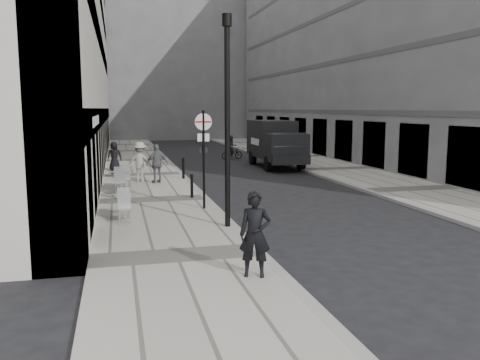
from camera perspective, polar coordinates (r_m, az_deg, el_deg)
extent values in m
plane|color=black|center=(10.14, 6.27, -12.46)|extent=(120.00, 120.00, 0.00)
cube|color=#A9A398|center=(27.17, -10.84, 0.54)|extent=(4.00, 60.00, 0.12)
cube|color=#A9A398|center=(29.79, 10.80, 1.19)|extent=(4.00, 60.00, 0.12)
cube|color=beige|center=(33.97, -18.90, 16.87)|extent=(4.00, 45.00, 18.00)
cube|color=gray|center=(38.17, 14.17, 17.55)|extent=(6.00, 45.00, 20.00)
cube|color=gray|center=(65.52, -9.68, 14.47)|extent=(24.00, 16.00, 22.00)
imported|color=black|center=(10.39, 1.70, -6.10)|extent=(0.75, 0.61, 1.77)
cylinder|color=black|center=(17.35, -4.09, 2.25)|extent=(0.09, 0.09, 3.36)
cylinder|color=white|center=(17.27, -4.14, 6.53)|extent=(0.58, 0.05, 0.58)
cube|color=#B21414|center=(17.25, -4.13, 6.53)|extent=(0.53, 0.03, 0.06)
cube|color=white|center=(17.32, -4.14, 4.79)|extent=(0.40, 0.04, 0.27)
cylinder|color=black|center=(14.55, -1.44, 5.99)|extent=(0.15, 0.15, 5.80)
cylinder|color=black|center=(14.75, -1.48, 17.52)|extent=(0.27, 0.27, 0.34)
cylinder|color=black|center=(19.67, -5.43, -0.74)|extent=(0.12, 0.12, 0.86)
cylinder|color=black|center=(25.07, -6.39, 1.25)|extent=(0.13, 0.13, 0.96)
cylinder|color=black|center=(28.66, 3.19, 1.82)|extent=(0.33, 0.89, 0.88)
cylinder|color=black|center=(29.23, 6.86, 1.90)|extent=(0.33, 0.89, 0.88)
cylinder|color=black|center=(32.27, 1.43, 2.53)|extent=(0.33, 0.89, 0.88)
cylinder|color=black|center=(32.78, 4.73, 2.59)|extent=(0.33, 0.89, 0.88)
cube|color=black|center=(31.57, 3.53, 4.70)|extent=(2.31, 4.02, 2.20)
cube|color=black|center=(28.74, 5.13, 3.69)|extent=(2.26, 2.04, 1.54)
cube|color=#1E2328|center=(27.93, 5.64, 4.47)|extent=(1.94, 0.44, 0.81)
imported|color=black|center=(35.74, -0.93, 3.02)|extent=(1.64, 0.87, 0.82)
imported|color=#4C4D51|center=(35.70, -0.93, 3.82)|extent=(0.86, 0.74, 1.55)
imported|color=slate|center=(23.74, -9.30, 1.84)|extent=(1.14, 0.77, 1.80)
imported|color=#A9A29C|center=(24.31, -11.16, 2.02)|extent=(1.36, 1.03, 1.87)
imported|color=black|center=(29.05, -13.92, 2.62)|extent=(0.83, 0.58, 1.60)
cylinder|color=silver|center=(16.30, -12.84, -4.23)|extent=(0.45, 0.45, 0.03)
cylinder|color=silver|center=(16.23, -12.88, -2.94)|extent=(0.06, 0.06, 0.76)
cylinder|color=silver|center=(16.16, -12.93, -1.62)|extent=(0.72, 0.72, 0.03)
cylinder|color=#ACACAE|center=(22.23, -12.75, -0.97)|extent=(0.48, 0.48, 0.03)
cylinder|color=#ACACAE|center=(22.17, -12.78, 0.06)|extent=(0.07, 0.07, 0.82)
cylinder|color=#ACACAE|center=(22.12, -12.81, 1.10)|extent=(0.77, 0.77, 0.03)
cylinder|color=#A6A6A8|center=(21.32, -13.33, -1.37)|extent=(0.49, 0.49, 0.03)
cylinder|color=#A6A6A8|center=(21.26, -13.36, -0.28)|extent=(0.07, 0.07, 0.83)
cylinder|color=#A6A6A8|center=(21.21, -13.40, 0.84)|extent=(0.79, 0.79, 0.03)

